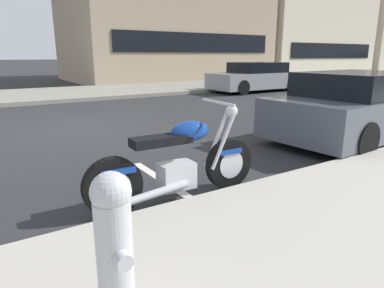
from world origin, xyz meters
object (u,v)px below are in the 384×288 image
object	(u,v)px
parked_car_far_down_curb	(362,107)
car_opposite_curb	(256,77)
fire_hydrant	(114,237)
parked_motorcycle	(178,165)

from	to	relation	value
parked_car_far_down_curb	car_opposite_curb	distance (m)	9.15
parked_car_far_down_curb	fire_hydrant	xyz separation A→B (m)	(-5.89, -2.09, -0.04)
parked_car_far_down_curb	car_opposite_curb	bearing A→B (deg)	56.80
parked_motorcycle	parked_car_far_down_curb	xyz separation A→B (m)	(4.62, 0.68, 0.21)
car_opposite_curb	fire_hydrant	world-z (taller)	car_opposite_curb
parked_motorcycle	fire_hydrant	size ratio (longest dim) A/B	2.47
parked_car_far_down_curb	fire_hydrant	distance (m)	6.25
parked_car_far_down_curb	parked_motorcycle	bearing A→B (deg)	-175.16
fire_hydrant	parked_motorcycle	bearing A→B (deg)	48.23
fire_hydrant	car_opposite_curb	bearing A→B (deg)	43.92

